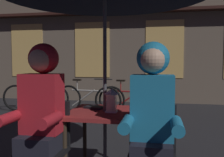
{
  "coord_description": "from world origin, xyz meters",
  "views": [
    {
      "loc": [
        0.53,
        -2.41,
        1.24
      ],
      "look_at": [
        0.0,
        0.38,
        1.04
      ],
      "focal_mm": 39.87,
      "sensor_mm": 36.0,
      "label": 1
    }
  ],
  "objects_px": {
    "chair_left": "(44,144)",
    "person_left_hooded": "(41,106)",
    "person_right_hooded": "(152,111)",
    "chair_right": "(152,152)",
    "bicycle_nearest": "(35,97)",
    "cafe_table": "(105,121)",
    "book": "(95,107)",
    "bicycle_second": "(88,99)",
    "bicycle_third": "(132,100)",
    "lantern": "(112,100)"
  },
  "relations": [
    {
      "from": "bicycle_third",
      "to": "cafe_table",
      "type": "bearing_deg",
      "value": -88.77
    },
    {
      "from": "cafe_table",
      "to": "chair_left",
      "type": "distance_m",
      "value": 0.62
    },
    {
      "from": "cafe_table",
      "to": "book",
      "type": "height_order",
      "value": "book"
    },
    {
      "from": "chair_left",
      "to": "chair_right",
      "type": "relative_size",
      "value": 1.0
    },
    {
      "from": "person_right_hooded",
      "to": "book",
      "type": "height_order",
      "value": "person_right_hooded"
    },
    {
      "from": "chair_left",
      "to": "person_right_hooded",
      "type": "distance_m",
      "value": 1.03
    },
    {
      "from": "person_right_hooded",
      "to": "lantern",
      "type": "bearing_deg",
      "value": 136.2
    },
    {
      "from": "person_right_hooded",
      "to": "bicycle_third",
      "type": "height_order",
      "value": "person_right_hooded"
    },
    {
      "from": "chair_left",
      "to": "bicycle_second",
      "type": "distance_m",
      "value": 3.7
    },
    {
      "from": "bicycle_nearest",
      "to": "bicycle_third",
      "type": "height_order",
      "value": "same"
    },
    {
      "from": "person_left_hooded",
      "to": "bicycle_second",
      "type": "relative_size",
      "value": 0.84
    },
    {
      "from": "chair_right",
      "to": "bicycle_second",
      "type": "bearing_deg",
      "value": 114.0
    },
    {
      "from": "chair_left",
      "to": "person_left_hooded",
      "type": "xyz_separation_m",
      "value": [
        -0.0,
        -0.06,
        0.36
      ]
    },
    {
      "from": "bicycle_nearest",
      "to": "bicycle_third",
      "type": "distance_m",
      "value": 2.42
    },
    {
      "from": "chair_right",
      "to": "cafe_table",
      "type": "bearing_deg",
      "value": 142.45
    },
    {
      "from": "person_left_hooded",
      "to": "chair_right",
      "type": "bearing_deg",
      "value": 3.39
    },
    {
      "from": "person_right_hooded",
      "to": "bicycle_second",
      "type": "distance_m",
      "value": 4.07
    },
    {
      "from": "cafe_table",
      "to": "book",
      "type": "distance_m",
      "value": 0.22
    },
    {
      "from": "chair_left",
      "to": "lantern",
      "type": "bearing_deg",
      "value": 30.96
    },
    {
      "from": "person_left_hooded",
      "to": "person_right_hooded",
      "type": "relative_size",
      "value": 1.0
    },
    {
      "from": "person_left_hooded",
      "to": "person_right_hooded",
      "type": "height_order",
      "value": "same"
    },
    {
      "from": "cafe_table",
      "to": "book",
      "type": "relative_size",
      "value": 3.7
    },
    {
      "from": "chair_right",
      "to": "bicycle_nearest",
      "type": "distance_m",
      "value": 4.7
    },
    {
      "from": "chair_left",
      "to": "chair_right",
      "type": "distance_m",
      "value": 0.96
    },
    {
      "from": "person_right_hooded",
      "to": "book",
      "type": "relative_size",
      "value": 7.0
    },
    {
      "from": "chair_right",
      "to": "book",
      "type": "xyz_separation_m",
      "value": [
        -0.62,
        0.5,
        0.26
      ]
    },
    {
      "from": "cafe_table",
      "to": "bicycle_nearest",
      "type": "height_order",
      "value": "bicycle_nearest"
    },
    {
      "from": "lantern",
      "to": "chair_right",
      "type": "distance_m",
      "value": 0.64
    },
    {
      "from": "chair_left",
      "to": "person_left_hooded",
      "type": "height_order",
      "value": "person_left_hooded"
    },
    {
      "from": "cafe_table",
      "to": "person_right_hooded",
      "type": "xyz_separation_m",
      "value": [
        0.48,
        -0.43,
        0.21
      ]
    },
    {
      "from": "person_right_hooded",
      "to": "bicycle_third",
      "type": "bearing_deg",
      "value": 98.51
    },
    {
      "from": "cafe_table",
      "to": "bicycle_nearest",
      "type": "relative_size",
      "value": 0.44
    },
    {
      "from": "bicycle_nearest",
      "to": "chair_right",
      "type": "bearing_deg",
      "value": -50.71
    },
    {
      "from": "cafe_table",
      "to": "chair_right",
      "type": "xyz_separation_m",
      "value": [
        0.48,
        -0.37,
        -0.15
      ]
    },
    {
      "from": "bicycle_third",
      "to": "bicycle_second",
      "type": "bearing_deg",
      "value": 178.78
    },
    {
      "from": "cafe_table",
      "to": "person_right_hooded",
      "type": "distance_m",
      "value": 0.67
    },
    {
      "from": "chair_left",
      "to": "cafe_table",
      "type": "bearing_deg",
      "value": 37.55
    },
    {
      "from": "person_left_hooded",
      "to": "bicycle_nearest",
      "type": "relative_size",
      "value": 0.84
    },
    {
      "from": "bicycle_nearest",
      "to": "bicycle_second",
      "type": "xyz_separation_m",
      "value": [
        1.35,
        0.0,
        0.0
      ]
    },
    {
      "from": "lantern",
      "to": "person_right_hooded",
      "type": "xyz_separation_m",
      "value": [
        0.41,
        -0.39,
        -0.01
      ]
    },
    {
      "from": "cafe_table",
      "to": "book",
      "type": "bearing_deg",
      "value": 137.36
    },
    {
      "from": "bicycle_nearest",
      "to": "person_right_hooded",
      "type": "bearing_deg",
      "value": -51.15
    },
    {
      "from": "cafe_table",
      "to": "chair_left",
      "type": "height_order",
      "value": "chair_left"
    },
    {
      "from": "cafe_table",
      "to": "bicycle_third",
      "type": "bearing_deg",
      "value": 91.23
    },
    {
      "from": "book",
      "to": "chair_left",
      "type": "bearing_deg",
      "value": -105.22
    },
    {
      "from": "chair_left",
      "to": "bicycle_nearest",
      "type": "relative_size",
      "value": 0.52
    },
    {
      "from": "chair_left",
      "to": "person_right_hooded",
      "type": "height_order",
      "value": "person_right_hooded"
    },
    {
      "from": "person_right_hooded",
      "to": "bicycle_second",
      "type": "relative_size",
      "value": 0.84
    },
    {
      "from": "lantern",
      "to": "chair_right",
      "type": "xyz_separation_m",
      "value": [
        0.41,
        -0.33,
        -0.37
      ]
    },
    {
      "from": "lantern",
      "to": "bicycle_second",
      "type": "height_order",
      "value": "lantern"
    }
  ]
}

